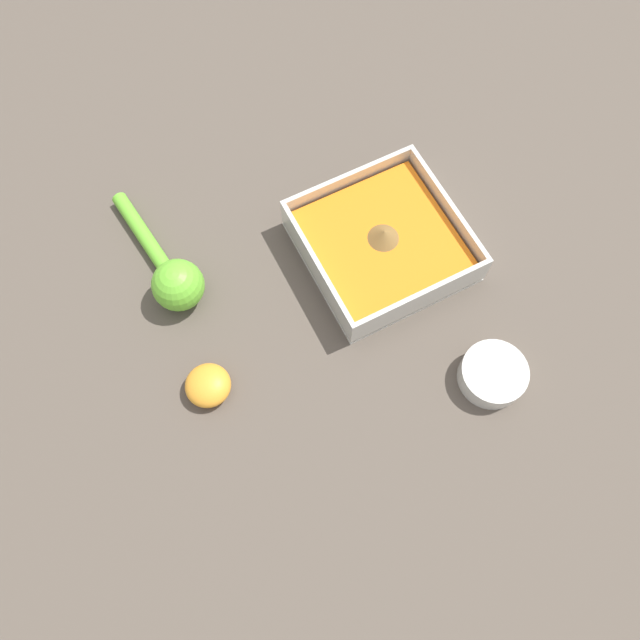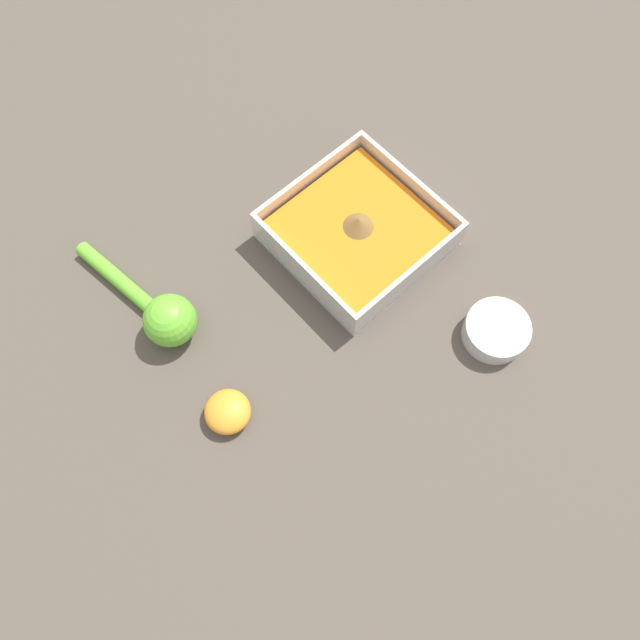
# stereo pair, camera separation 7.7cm
# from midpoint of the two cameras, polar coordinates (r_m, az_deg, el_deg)

# --- Properties ---
(ground_plane) EXTENTS (4.00, 4.00, 0.00)m
(ground_plane) POSITION_cam_midpoint_polar(r_m,az_deg,el_deg) (0.83, -0.74, 4.73)
(ground_plane) COLOR brown
(square_dish) EXTENTS (0.20, 0.20, 0.06)m
(square_dish) POSITION_cam_midpoint_polar(r_m,az_deg,el_deg) (0.83, 0.82, 7.67)
(square_dish) COLOR silver
(square_dish) RESTS_ON ground_plane
(spice_bowl) EXTENTS (0.08, 0.08, 0.03)m
(spice_bowl) POSITION_cam_midpoint_polar(r_m,az_deg,el_deg) (0.80, 13.17, -1.33)
(spice_bowl) COLOR silver
(spice_bowl) RESTS_ON ground_plane
(lemon_squeezer) EXTENTS (0.21, 0.07, 0.07)m
(lemon_squeezer) POSITION_cam_midpoint_polar(r_m,az_deg,el_deg) (0.81, -16.97, 0.25)
(lemon_squeezer) COLOR #6BC633
(lemon_squeezer) RESTS_ON ground_plane
(lemon_half) EXTENTS (0.06, 0.06, 0.03)m
(lemon_half) POSITION_cam_midpoint_polar(r_m,az_deg,el_deg) (0.76, -11.34, -8.60)
(lemon_half) COLOR orange
(lemon_half) RESTS_ON ground_plane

